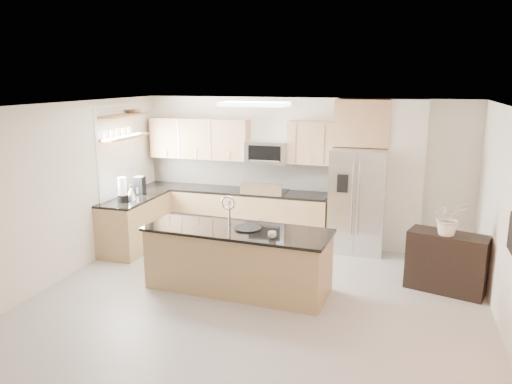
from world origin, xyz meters
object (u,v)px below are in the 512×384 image
(platter, at_px, (247,228))
(kettle, at_px, (131,193))
(credenza, at_px, (446,262))
(bowl, at_px, (133,110))
(island, at_px, (238,259))
(coffee_maker, at_px, (140,186))
(range, at_px, (265,215))
(flower_vase, at_px, (450,209))
(refrigerator, at_px, (357,200))
(cup, at_px, (272,235))
(microwave, at_px, (267,152))
(blender, at_px, (123,191))

(platter, distance_m, kettle, 2.59)
(credenza, distance_m, bowl, 5.70)
(island, xyz_separation_m, bowl, (-2.48, 1.59, 1.93))
(coffee_maker, xyz_separation_m, bowl, (-0.16, 0.18, 1.31))
(range, height_order, flower_vase, flower_vase)
(refrigerator, relative_size, flower_vase, 2.41)
(cup, relative_size, bowl, 0.31)
(microwave, distance_m, refrigerator, 1.82)
(bowl, bearing_deg, coffee_maker, -48.62)
(platter, bearing_deg, coffee_maker, 150.64)
(microwave, xyz_separation_m, blender, (-2.07, -1.53, -0.53))
(kettle, relative_size, flower_vase, 0.34)
(coffee_maker, height_order, bowl, bowl)
(microwave, relative_size, coffee_maker, 2.43)
(microwave, height_order, flower_vase, microwave)
(kettle, bearing_deg, credenza, -2.33)
(island, height_order, flower_vase, flower_vase)
(coffee_maker, height_order, flower_vase, flower_vase)
(island, relative_size, bowl, 7.16)
(bowl, bearing_deg, blender, -77.11)
(microwave, bearing_deg, flower_vase, -28.20)
(refrigerator, bearing_deg, kettle, -162.30)
(island, xyz_separation_m, cup, (0.57, -0.27, 0.49))
(cup, xyz_separation_m, kettle, (-2.82, 1.27, 0.09))
(credenza, relative_size, blender, 2.54)
(credenza, distance_m, platter, 2.83)
(blender, bearing_deg, flower_vase, -1.03)
(range, bearing_deg, coffee_maker, -158.72)
(credenza, bearing_deg, kettle, -166.18)
(platter, bearing_deg, blender, 161.94)
(cup, bearing_deg, microwave, 106.97)
(credenza, bearing_deg, refrigerator, 151.25)
(blender, bearing_deg, kettle, 74.66)
(bowl, distance_m, flower_vase, 5.47)
(microwave, distance_m, blender, 2.63)
(microwave, xyz_separation_m, kettle, (-2.02, -1.35, -0.60))
(island, relative_size, flower_vase, 3.57)
(range, height_order, cup, range)
(platter, relative_size, bowl, 1.06)
(cup, relative_size, kettle, 0.46)
(kettle, distance_m, bowl, 1.49)
(platter, bearing_deg, microwave, 98.95)
(coffee_maker, bearing_deg, cup, -30.07)
(island, height_order, cup, island)
(refrigerator, height_order, cup, refrigerator)
(credenza, xyz_separation_m, kettle, (-5.07, 0.21, 0.61))
(island, height_order, bowl, bowl)
(range, relative_size, kettle, 4.57)
(cup, distance_m, coffee_maker, 3.35)
(microwave, relative_size, refrigerator, 0.43)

